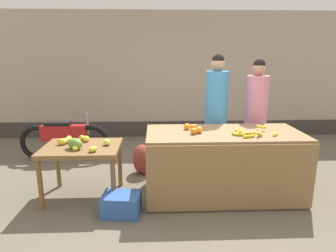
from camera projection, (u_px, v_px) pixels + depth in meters
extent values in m
plane|color=#665B4C|center=(192.00, 194.00, 3.99)|extent=(24.00, 24.00, 0.00)
cube|color=tan|center=(177.00, 76.00, 6.64)|extent=(9.35, 0.20, 2.81)
cube|color=#3F3833|center=(177.00, 129.00, 6.82)|extent=(9.35, 0.04, 0.36)
cube|color=olive|center=(223.00, 164.00, 3.90)|extent=(2.03, 0.91, 0.88)
cube|color=olive|center=(232.00, 178.00, 3.44)|extent=(2.03, 0.03, 0.82)
cube|color=brown|center=(82.00, 148.00, 3.77)|extent=(0.98, 0.75, 0.06)
cylinder|color=brown|center=(40.00, 185.00, 3.52)|extent=(0.06, 0.06, 0.65)
cylinder|color=brown|center=(113.00, 184.00, 3.55)|extent=(0.06, 0.06, 0.65)
cylinder|color=brown|center=(58.00, 165.00, 4.15)|extent=(0.06, 0.06, 0.65)
cylinder|color=brown|center=(120.00, 164.00, 4.18)|extent=(0.06, 0.06, 0.65)
cylinder|color=gold|center=(250.00, 133.00, 3.66)|extent=(0.15, 0.05, 0.04)
cylinder|color=gold|center=(239.00, 135.00, 3.60)|extent=(0.15, 0.06, 0.04)
cylinder|color=gold|center=(237.00, 134.00, 3.64)|extent=(0.14, 0.06, 0.04)
cylinder|color=gold|center=(249.00, 136.00, 3.52)|extent=(0.16, 0.08, 0.04)
cylinder|color=yellow|center=(275.00, 134.00, 3.62)|extent=(0.11, 0.14, 0.04)
cylinder|color=yellow|center=(260.00, 134.00, 3.62)|extent=(0.05, 0.13, 0.04)
cylinder|color=gold|center=(236.00, 130.00, 3.80)|extent=(0.08, 0.13, 0.04)
cylinder|color=gold|center=(261.00, 127.00, 3.85)|extent=(0.09, 0.14, 0.04)
cylinder|color=gold|center=(241.00, 131.00, 3.64)|extent=(0.08, 0.13, 0.04)
cylinder|color=gold|center=(259.00, 133.00, 3.56)|extent=(0.09, 0.13, 0.04)
sphere|color=orange|center=(193.00, 127.00, 3.91)|extent=(0.07, 0.07, 0.07)
sphere|color=orange|center=(194.00, 131.00, 3.67)|extent=(0.08, 0.08, 0.08)
sphere|color=orange|center=(187.00, 126.00, 3.90)|extent=(0.09, 0.09, 0.09)
sphere|color=orange|center=(199.00, 130.00, 3.72)|extent=(0.09, 0.09, 0.09)
ellipsoid|color=yellow|center=(75.00, 148.00, 3.58)|extent=(0.10, 0.12, 0.07)
ellipsoid|color=#D1D640|center=(65.00, 141.00, 3.85)|extent=(0.10, 0.12, 0.08)
ellipsoid|color=#DCD149|center=(107.00, 142.00, 3.78)|extent=(0.13, 0.14, 0.08)
ellipsoid|color=yellow|center=(61.00, 142.00, 3.80)|extent=(0.13, 0.10, 0.09)
ellipsoid|color=#D5D33D|center=(69.00, 140.00, 3.90)|extent=(0.14, 0.13, 0.08)
ellipsoid|color=yellow|center=(69.00, 138.00, 3.97)|extent=(0.08, 0.10, 0.07)
ellipsoid|color=yellow|center=(82.00, 138.00, 4.00)|extent=(0.12, 0.12, 0.08)
ellipsoid|color=gold|center=(93.00, 149.00, 3.52)|extent=(0.14, 0.14, 0.07)
ellipsoid|color=yellow|center=(86.00, 139.00, 3.94)|extent=(0.09, 0.09, 0.08)
ellipsoid|color=olive|center=(75.00, 144.00, 3.63)|extent=(0.26, 0.24, 0.14)
cylinder|color=#33333D|center=(214.00, 152.00, 4.60)|extent=(0.29, 0.29, 0.73)
cylinder|color=#3F8CCC|center=(216.00, 101.00, 4.41)|extent=(0.34, 0.34, 0.90)
sphere|color=tan|center=(218.00, 65.00, 4.28)|extent=(0.21, 0.21, 0.21)
sphere|color=black|center=(218.00, 60.00, 4.26)|extent=(0.18, 0.18, 0.18)
cylinder|color=#33333D|center=(253.00, 151.00, 4.70)|extent=(0.29, 0.29, 0.70)
cylinder|color=pink|center=(256.00, 103.00, 4.51)|extent=(0.34, 0.34, 0.86)
sphere|color=tan|center=(259.00, 69.00, 4.39)|extent=(0.21, 0.21, 0.21)
sphere|color=black|center=(259.00, 65.00, 4.37)|extent=(0.18, 0.18, 0.18)
torus|color=black|center=(92.00, 142.00, 5.26)|extent=(0.65, 0.09, 0.65)
torus|color=black|center=(38.00, 143.00, 5.22)|extent=(0.65, 0.09, 0.65)
cube|color=#A51919|center=(64.00, 133.00, 5.20)|extent=(0.80, 0.18, 0.28)
cube|color=black|center=(58.00, 124.00, 5.16)|extent=(0.44, 0.16, 0.08)
cylinder|color=gray|center=(88.00, 123.00, 5.17)|extent=(0.04, 0.04, 0.40)
cube|color=#3359A5|center=(121.00, 204.00, 3.46)|extent=(0.47, 0.36, 0.26)
ellipsoid|color=maroon|center=(142.00, 159.00, 4.64)|extent=(0.42, 0.45, 0.48)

